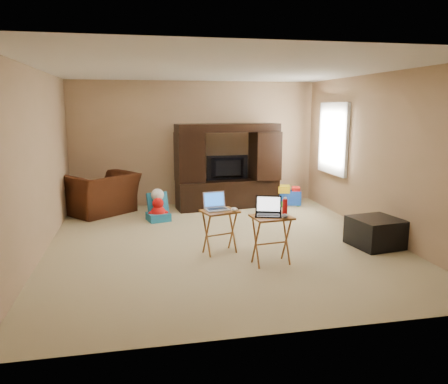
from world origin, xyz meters
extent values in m
plane|color=#C1B485|center=(0.00, 0.00, 0.00)|extent=(5.50, 5.50, 0.00)
plane|color=silver|center=(0.00, 0.00, 2.50)|extent=(5.50, 5.50, 0.00)
plane|color=tan|center=(0.00, 2.75, 1.25)|extent=(5.00, 0.00, 5.00)
plane|color=tan|center=(0.00, -2.75, 1.25)|extent=(5.00, 0.00, 5.00)
plane|color=tan|center=(-2.50, 0.00, 1.25)|extent=(0.00, 5.50, 5.50)
plane|color=tan|center=(2.50, 0.00, 1.25)|extent=(0.00, 5.50, 5.50)
plane|color=white|center=(2.48, 1.55, 1.40)|extent=(0.00, 1.20, 1.20)
cube|color=white|center=(2.46, 1.55, 1.40)|extent=(0.06, 1.14, 1.34)
cube|color=black|center=(0.57, 2.24, 0.83)|extent=(2.08, 0.73, 1.67)
imported|color=black|center=(0.57, 2.19, 0.80)|extent=(0.85, 0.15, 0.49)
imported|color=#45230E|center=(-1.88, 2.21, 0.38)|extent=(1.56, 1.54, 0.77)
cube|color=black|center=(2.15, -0.64, 0.21)|extent=(0.74, 0.74, 0.41)
cube|color=#9F6326|center=(-0.12, -0.48, 0.30)|extent=(0.55, 0.49, 0.60)
cube|color=#A66728|center=(0.45, -1.03, 0.32)|extent=(0.53, 0.45, 0.63)
cube|color=#B1B1B6|center=(-0.15, -0.45, 0.72)|extent=(0.35, 0.31, 0.24)
cube|color=black|center=(0.41, -1.01, 0.75)|extent=(0.40, 0.36, 0.24)
ellipsoid|color=white|center=(0.07, -0.55, 0.63)|extent=(0.11, 0.14, 0.05)
ellipsoid|color=#3F3F44|center=(0.58, -1.15, 0.66)|extent=(0.11, 0.14, 0.05)
cylinder|color=red|center=(0.65, -0.95, 0.73)|extent=(0.06, 0.06, 0.19)
camera|label=1|loc=(-1.21, -6.15, 1.98)|focal=35.00mm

